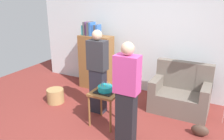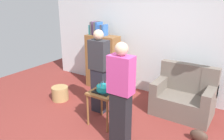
{
  "view_description": "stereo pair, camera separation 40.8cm",
  "coord_description": "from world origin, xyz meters",
  "px_view_note": "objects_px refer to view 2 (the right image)",
  "views": [
    {
      "loc": [
        1.54,
        -2.91,
        2.27
      ],
      "look_at": [
        -0.24,
        0.52,
        0.95
      ],
      "focal_mm": 36.79,
      "sensor_mm": 36.0,
      "label": 1
    },
    {
      "loc": [
        1.89,
        -2.7,
        2.27
      ],
      "look_at": [
        -0.24,
        0.52,
        0.95
      ],
      "focal_mm": 36.79,
      "sensor_mm": 36.0,
      "label": 2
    }
  ],
  "objects_px": {
    "person_blowing_candles": "(99,72)",
    "handbag": "(199,136)",
    "birthday_cake": "(104,89)",
    "wicker_basket": "(60,93)",
    "couch": "(184,98)",
    "person_holding_cake": "(121,96)",
    "bookshelf": "(102,60)",
    "side_table": "(104,96)"
  },
  "relations": [
    {
      "from": "couch",
      "to": "person_holding_cake",
      "type": "relative_size",
      "value": 0.67
    },
    {
      "from": "couch",
      "to": "wicker_basket",
      "type": "bearing_deg",
      "value": -160.07
    },
    {
      "from": "couch",
      "to": "birthday_cake",
      "type": "bearing_deg",
      "value": -133.52
    },
    {
      "from": "person_blowing_candles",
      "to": "person_holding_cake",
      "type": "height_order",
      "value": "same"
    },
    {
      "from": "person_blowing_candles",
      "to": "side_table",
      "type": "bearing_deg",
      "value": -64.03
    },
    {
      "from": "person_holding_cake",
      "to": "wicker_basket",
      "type": "height_order",
      "value": "person_holding_cake"
    },
    {
      "from": "wicker_basket",
      "to": "handbag",
      "type": "bearing_deg",
      "value": 2.76
    },
    {
      "from": "birthday_cake",
      "to": "wicker_basket",
      "type": "relative_size",
      "value": 0.89
    },
    {
      "from": "side_table",
      "to": "wicker_basket",
      "type": "bearing_deg",
      "value": 169.92
    },
    {
      "from": "couch",
      "to": "wicker_basket",
      "type": "distance_m",
      "value": 2.6
    },
    {
      "from": "birthday_cake",
      "to": "person_blowing_candles",
      "type": "height_order",
      "value": "person_blowing_candles"
    },
    {
      "from": "person_blowing_candles",
      "to": "person_holding_cake",
      "type": "distance_m",
      "value": 1.14
    },
    {
      "from": "birthday_cake",
      "to": "person_blowing_candles",
      "type": "distance_m",
      "value": 0.5
    },
    {
      "from": "person_blowing_candles",
      "to": "wicker_basket",
      "type": "bearing_deg",
      "value": 164.34
    },
    {
      "from": "bookshelf",
      "to": "person_blowing_candles",
      "type": "relative_size",
      "value": 0.99
    },
    {
      "from": "couch",
      "to": "handbag",
      "type": "xyz_separation_m",
      "value": [
        0.5,
        -0.74,
        -0.24
      ]
    },
    {
      "from": "handbag",
      "to": "birthday_cake",
      "type": "bearing_deg",
      "value": -166.2
    },
    {
      "from": "birthday_cake",
      "to": "wicker_basket",
      "type": "xyz_separation_m",
      "value": [
        -1.37,
        0.24,
        -0.53
      ]
    },
    {
      "from": "side_table",
      "to": "birthday_cake",
      "type": "xyz_separation_m",
      "value": [
        0.0,
        0.0,
        0.15
      ]
    },
    {
      "from": "couch",
      "to": "person_blowing_candles",
      "type": "xyz_separation_m",
      "value": [
        -1.42,
        -0.8,
        0.49
      ]
    },
    {
      "from": "couch",
      "to": "wicker_basket",
      "type": "relative_size",
      "value": 3.06
    },
    {
      "from": "side_table",
      "to": "person_holding_cake",
      "type": "height_order",
      "value": "person_holding_cake"
    },
    {
      "from": "side_table",
      "to": "wicker_basket",
      "type": "relative_size",
      "value": 1.74
    },
    {
      "from": "person_blowing_candles",
      "to": "couch",
      "type": "bearing_deg",
      "value": 9.07
    },
    {
      "from": "side_table",
      "to": "couch",
      "type": "bearing_deg",
      "value": 46.48
    },
    {
      "from": "couch",
      "to": "birthday_cake",
      "type": "xyz_separation_m",
      "value": [
        -1.07,
        -1.13,
        0.34
      ]
    },
    {
      "from": "couch",
      "to": "handbag",
      "type": "relative_size",
      "value": 3.93
    },
    {
      "from": "bookshelf",
      "to": "person_holding_cake",
      "type": "distance_m",
      "value": 2.34
    },
    {
      "from": "person_blowing_candles",
      "to": "handbag",
      "type": "bearing_deg",
      "value": -18.7
    },
    {
      "from": "couch",
      "to": "person_blowing_candles",
      "type": "relative_size",
      "value": 0.67
    },
    {
      "from": "wicker_basket",
      "to": "birthday_cake",
      "type": "bearing_deg",
      "value": -10.08
    },
    {
      "from": "person_blowing_candles",
      "to": "handbag",
      "type": "xyz_separation_m",
      "value": [
        1.91,
        0.06,
        -0.73
      ]
    },
    {
      "from": "birthday_cake",
      "to": "person_holding_cake",
      "type": "bearing_deg",
      "value": -33.22
    },
    {
      "from": "person_blowing_candles",
      "to": "handbag",
      "type": "height_order",
      "value": "person_blowing_candles"
    },
    {
      "from": "bookshelf",
      "to": "wicker_basket",
      "type": "relative_size",
      "value": 4.48
    },
    {
      "from": "bookshelf",
      "to": "handbag",
      "type": "relative_size",
      "value": 5.75
    },
    {
      "from": "couch",
      "to": "bookshelf",
      "type": "distance_m",
      "value": 2.13
    },
    {
      "from": "person_holding_cake",
      "to": "handbag",
      "type": "distance_m",
      "value": 1.45
    },
    {
      "from": "bookshelf",
      "to": "person_holding_cake",
      "type": "relative_size",
      "value": 0.99
    },
    {
      "from": "couch",
      "to": "bookshelf",
      "type": "bearing_deg",
      "value": 173.73
    },
    {
      "from": "person_holding_cake",
      "to": "wicker_basket",
      "type": "distance_m",
      "value": 2.14
    },
    {
      "from": "handbag",
      "to": "couch",
      "type": "bearing_deg",
      "value": 123.66
    }
  ]
}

